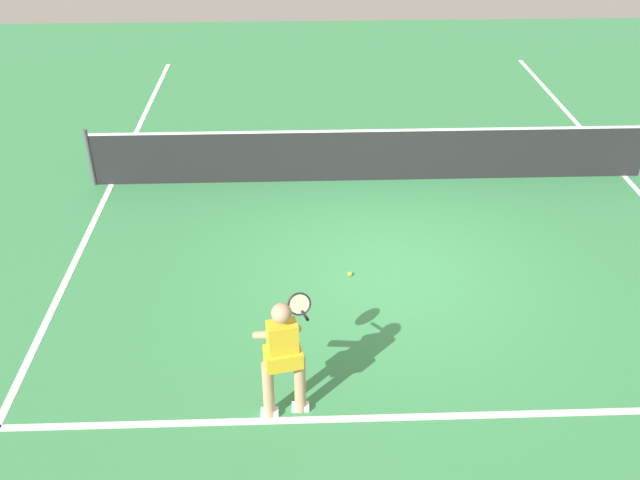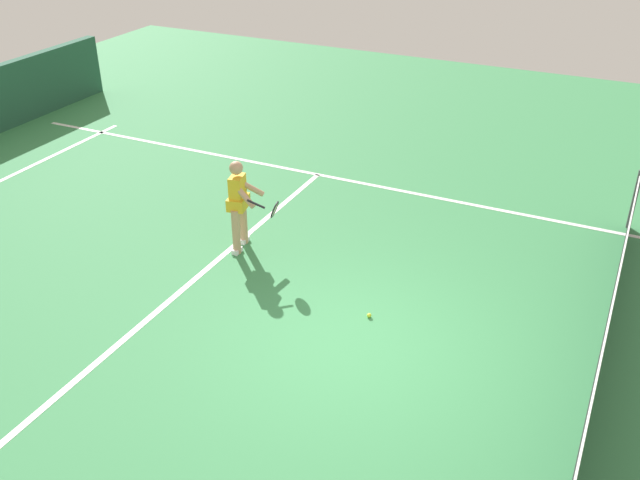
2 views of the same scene
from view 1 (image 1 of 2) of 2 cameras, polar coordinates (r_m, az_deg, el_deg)
The scene contains 6 objects.
ground_plane at distance 10.37m, azimuth 5.84°, elevation -2.66°, with size 28.52×28.52×0.00m, color #38844C.
service_line_marking at distance 8.20m, azimuth 8.37°, elevation -14.23°, with size 9.58×0.10×0.01m, color white.
sideline_left_marking at distance 10.83m, azimuth -20.18°, elevation -3.01°, with size 0.10×19.94×0.01m, color white.
court_net at distance 12.70m, azimuth 4.30°, elevation 7.02°, with size 10.26×0.08×1.09m.
tennis_player at distance 7.61m, azimuth -3.04°, elevation -9.41°, with size 0.69×1.04×1.55m.
tennis_ball_near at distance 10.23m, azimuth 2.48°, elevation -2.82°, with size 0.07×0.07×0.07m, color #D1E533.
Camera 1 is at (-1.36, -8.42, 5.90)m, focal length 38.76 mm.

